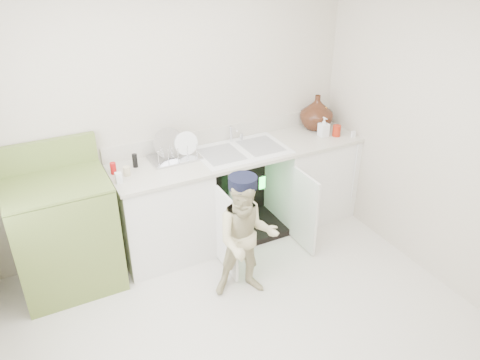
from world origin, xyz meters
The scene contains 5 objects.
ground centered at (0.00, 0.00, 0.00)m, with size 3.50×3.50×0.00m, color beige.
room_shell centered at (0.00, 0.00, 1.25)m, with size 6.00×5.50×1.26m.
counter_run centered at (0.59, 1.21, 0.48)m, with size 2.44×1.02×1.25m.
avocado_stove centered at (-1.10, 1.18, 0.51)m, with size 0.79×0.65×1.23m.
repair_worker centered at (0.18, 0.39, 0.55)m, with size 0.75×0.75×1.09m.
Camera 1 is at (-1.27, -2.31, 2.72)m, focal length 35.00 mm.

